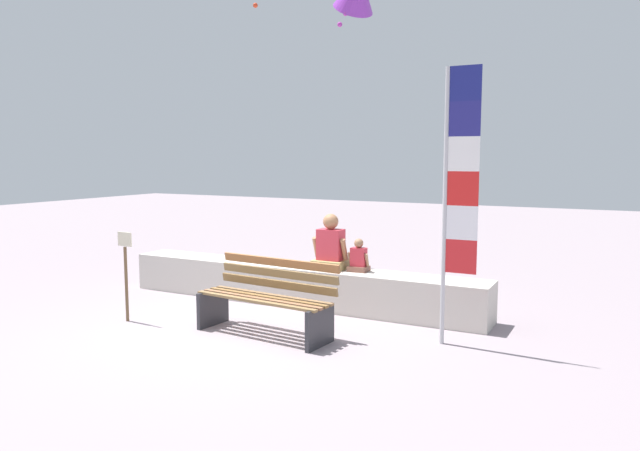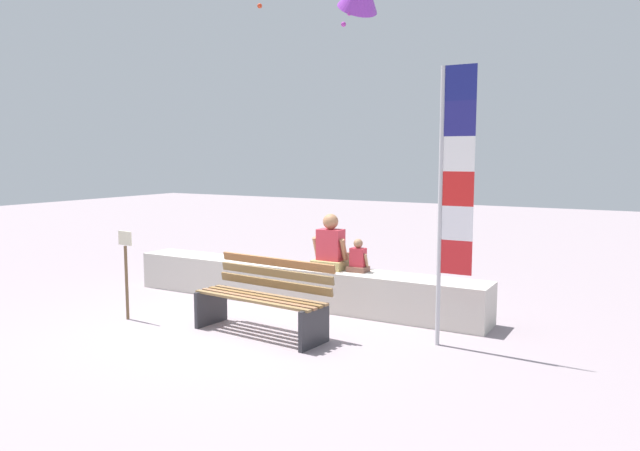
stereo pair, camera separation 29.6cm
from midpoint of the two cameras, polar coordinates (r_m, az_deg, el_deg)
ground_plane at (r=7.67m, az=-6.27°, el=-9.45°), size 40.00×40.00×0.00m
seawall_ledge at (r=8.68m, az=-1.12°, el=-5.63°), size 5.51×0.59×0.55m
park_bench at (r=7.25m, az=-4.17°, el=-6.92°), size 1.76×0.76×0.88m
person_adult at (r=8.35m, az=2.02°, el=-2.09°), size 0.50×0.37×0.77m
person_child at (r=8.19m, az=4.66°, el=-3.17°), size 0.29×0.22×0.45m
flag_banner at (r=6.72m, az=13.58°, el=3.65°), size 0.39×0.05×3.08m
sign_post at (r=8.13m, az=-16.91°, el=-3.77°), size 0.24×0.04×1.16m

